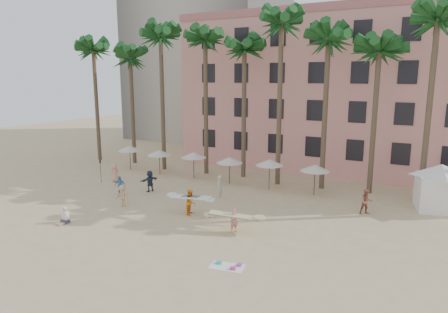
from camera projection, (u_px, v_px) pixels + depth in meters
ground at (155, 229)px, 26.09m from camera, size 120.00×120.00×0.00m
pink_hotel at (351, 94)px, 43.75m from camera, size 35.00×14.00×16.00m
palm_row at (257, 42)px, 36.29m from camera, size 44.40×5.40×16.30m
umbrella_row at (211, 157)px, 37.83m from camera, size 22.50×2.70×2.73m
cabana at (440, 183)px, 29.63m from camera, size 5.33×5.33×3.50m
beach_towel at (228, 266)px, 20.97m from camera, size 1.96×1.32×0.14m
carrier_yellow at (234, 218)px, 25.48m from camera, size 3.28×1.70×1.58m
carrier_white at (191, 201)px, 28.85m from camera, size 3.16×1.05×1.85m
beachgoers at (179, 187)px, 32.89m from camera, size 23.55×7.97×1.91m
paddle at (100, 168)px, 37.38m from camera, size 0.18×0.04×2.23m
seated_man at (65, 218)px, 27.16m from camera, size 0.48×0.84×1.09m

